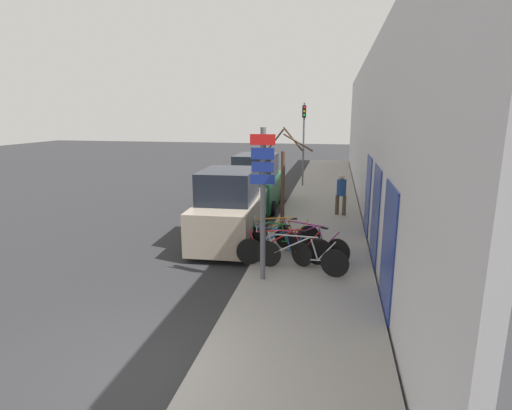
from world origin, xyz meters
TOP-DOWN VIEW (x-y plane):
  - ground_plane at (0.00, 11.20)m, footprint 80.00×80.00m
  - sidewalk_curb at (2.60, 14.00)m, footprint 3.20×32.00m
  - building_facade at (4.35, 13.92)m, footprint 0.23×32.00m
  - signpost at (1.49, 3.89)m, footprint 0.58×0.15m
  - bicycle_0 at (2.35, 4.53)m, footprint 2.42×0.64m
  - bicycle_1 at (1.88, 4.94)m, footprint 2.51×0.58m
  - bicycle_2 at (1.69, 5.28)m, footprint 1.90×1.11m
  - bicycle_3 at (2.50, 5.78)m, footprint 2.20×1.34m
  - bicycle_4 at (1.47, 6.03)m, footprint 2.00×0.76m
  - bicycle_5 at (1.54, 6.26)m, footprint 2.46×0.57m
  - parked_car_0 at (-0.13, 6.94)m, footprint 2.16×4.41m
  - parked_car_1 at (-0.24, 11.89)m, footprint 2.06×4.23m
  - pedestrian_near at (3.40, 10.73)m, footprint 0.42×0.36m
  - street_tree at (1.40, 8.40)m, footprint 1.60×0.35m
  - traffic_light at (1.36, 17.07)m, footprint 0.20×0.30m

SIDE VIEW (x-z plane):
  - ground_plane at x=0.00m, z-range 0.00..0.00m
  - sidewalk_curb at x=2.60m, z-range 0.00..0.15m
  - bicycle_4 at x=1.47m, z-range 0.09..0.94m
  - bicycle_2 at x=1.69m, z-range 0.09..0.97m
  - bicycle_3 at x=2.50m, z-range 0.08..1.03m
  - bicycle_5 at x=1.54m, z-range 0.08..1.04m
  - bicycle_0 at x=2.35m, z-range 0.08..1.05m
  - bicycle_1 at x=1.88m, z-range 0.08..1.06m
  - parked_car_1 at x=-0.24m, z-range -0.12..2.26m
  - parked_car_0 at x=-0.13m, z-range -0.12..2.26m
  - pedestrian_near at x=3.40m, z-range 0.28..1.91m
  - street_tree at x=1.40m, z-range 0.01..3.52m
  - signpost at x=1.49m, z-range 0.31..3.95m
  - traffic_light at x=1.36m, z-range 0.78..5.28m
  - building_facade at x=4.35m, z-range -0.02..6.48m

